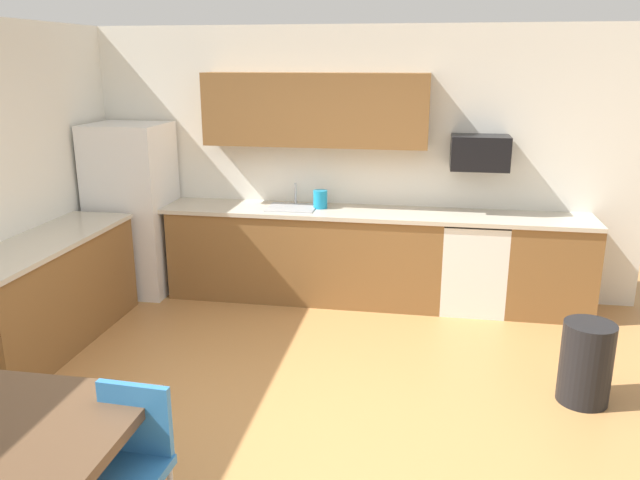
# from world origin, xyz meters

# --- Properties ---
(ground_plane) EXTENTS (12.00, 12.00, 0.00)m
(ground_plane) POSITION_xyz_m (0.00, 0.00, 0.00)
(ground_plane) COLOR #B77F47
(wall_back) EXTENTS (5.80, 0.10, 2.70)m
(wall_back) POSITION_xyz_m (0.00, 2.65, 1.35)
(wall_back) COLOR white
(wall_back) RESTS_ON ground
(cabinet_run_back) EXTENTS (2.74, 0.60, 0.90)m
(cabinet_run_back) POSITION_xyz_m (-0.38, 2.30, 0.45)
(cabinet_run_back) COLOR brown
(cabinet_run_back) RESTS_ON ground
(cabinet_run_back_right) EXTENTS (0.81, 0.60, 0.90)m
(cabinet_run_back_right) POSITION_xyz_m (1.99, 2.30, 0.45)
(cabinet_run_back_right) COLOR brown
(cabinet_run_back_right) RESTS_ON ground
(cabinet_run_left) EXTENTS (0.60, 2.00, 0.90)m
(cabinet_run_left) POSITION_xyz_m (-2.30, 0.80, 0.45)
(cabinet_run_left) COLOR brown
(cabinet_run_left) RESTS_ON ground
(countertop_back) EXTENTS (4.80, 0.64, 0.04)m
(countertop_back) POSITION_xyz_m (0.00, 2.30, 0.92)
(countertop_back) COLOR beige
(countertop_back) RESTS_ON cabinet_run_back
(countertop_left) EXTENTS (0.64, 2.00, 0.04)m
(countertop_left) POSITION_xyz_m (-2.30, 0.80, 0.92)
(countertop_left) COLOR beige
(countertop_left) RESTS_ON cabinet_run_left
(upper_cabinets_back) EXTENTS (2.20, 0.34, 0.70)m
(upper_cabinets_back) POSITION_xyz_m (-0.30, 2.43, 1.90)
(upper_cabinets_back) COLOR brown
(refrigerator) EXTENTS (0.76, 0.70, 1.76)m
(refrigerator) POSITION_xyz_m (-2.18, 2.22, 0.88)
(refrigerator) COLOR white
(refrigerator) RESTS_ON ground
(oven_range) EXTENTS (0.60, 0.60, 0.91)m
(oven_range) POSITION_xyz_m (1.29, 2.30, 0.46)
(oven_range) COLOR white
(oven_range) RESTS_ON ground
(microwave) EXTENTS (0.54, 0.36, 0.32)m
(microwave) POSITION_xyz_m (1.29, 2.40, 1.53)
(microwave) COLOR black
(sink_basin) EXTENTS (0.48, 0.40, 0.14)m
(sink_basin) POSITION_xyz_m (-0.51, 2.30, 0.88)
(sink_basin) COLOR #A5A8AD
(sink_basin) RESTS_ON countertop_back
(sink_faucet) EXTENTS (0.02, 0.02, 0.24)m
(sink_faucet) POSITION_xyz_m (-0.51, 2.48, 1.04)
(sink_faucet) COLOR #B2B5BA
(sink_faucet) RESTS_ON countertop_back
(chair_near_table) EXTENTS (0.42, 0.42, 0.85)m
(chair_near_table) POSITION_xyz_m (-0.56, -1.27, 0.50)
(chair_near_table) COLOR #2D72B7
(chair_near_table) RESTS_ON ground
(trash_bin) EXTENTS (0.36, 0.36, 0.60)m
(trash_bin) POSITION_xyz_m (1.99, 0.61, 0.30)
(trash_bin) COLOR black
(trash_bin) RESTS_ON ground
(kettle) EXTENTS (0.14, 0.14, 0.20)m
(kettle) POSITION_xyz_m (-0.23, 2.35, 1.02)
(kettle) COLOR #198CBF
(kettle) RESTS_ON countertop_back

